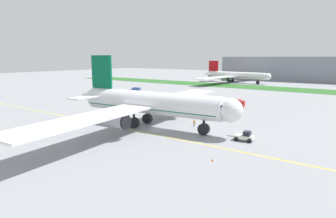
# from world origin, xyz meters

# --- Properties ---
(ground_plane) EXTENTS (600.00, 600.00, 0.00)m
(ground_plane) POSITION_xyz_m (0.00, 0.00, 0.00)
(ground_plane) COLOR gray
(ground_plane) RESTS_ON ground
(apron_taxi_line) EXTENTS (280.00, 0.36, 0.01)m
(apron_taxi_line) POSITION_xyz_m (0.00, -3.86, 0.00)
(apron_taxi_line) COLOR yellow
(apron_taxi_line) RESTS_ON ground
(grass_median_strip) EXTENTS (320.00, 24.00, 0.10)m
(grass_median_strip) POSITION_xyz_m (0.00, 113.15, 0.05)
(grass_median_strip) COLOR #2D6628
(grass_median_strip) RESTS_ON ground
(airliner_foreground) EXTENTS (48.16, 75.08, 18.06)m
(airliner_foreground) POSITION_xyz_m (-3.72, 1.08, 6.13)
(airliner_foreground) COLOR white
(airliner_foreground) RESTS_ON ground
(pushback_tug) EXTENTS (5.85, 2.84, 2.12)m
(pushback_tug) POSITION_xyz_m (20.80, 3.48, 0.97)
(pushback_tug) COLOR white
(pushback_tug) RESTS_ON ground
(ground_crew_wingwalker_port) EXTENTS (0.55, 0.31, 1.60)m
(ground_crew_wingwalker_port) POSITION_xyz_m (5.26, 8.56, 0.97)
(ground_crew_wingwalker_port) COLOR black
(ground_crew_wingwalker_port) RESTS_ON ground
(traffic_cone_near_nose) EXTENTS (0.36, 0.36, 0.58)m
(traffic_cone_near_nose) POSITION_xyz_m (20.93, -11.31, 0.28)
(traffic_cone_near_nose) COLOR #F2590C
(traffic_cone_near_nose) RESTS_ON ground
(service_truck_baggage_loader) EXTENTS (4.96, 2.90, 2.83)m
(service_truck_baggage_loader) POSITION_xyz_m (-53.87, 50.88, 1.52)
(service_truck_baggage_loader) COLOR #33478C
(service_truck_baggage_loader) RESTS_ON ground
(service_truck_fuel_bowser) EXTENTS (5.74, 3.34, 2.71)m
(service_truck_fuel_bowser) POSITION_xyz_m (2.68, 42.06, 1.50)
(service_truck_fuel_bowser) COLOR #B21E19
(service_truck_fuel_bowser) RESTS_ON ground
(parked_airliner_far_left) EXTENTS (51.61, 83.38, 15.10)m
(parked_airliner_far_left) POSITION_xyz_m (-38.89, 136.36, 5.13)
(parked_airliner_far_left) COLOR white
(parked_airliner_far_left) RESTS_ON ground
(terminal_building) EXTENTS (114.33, 20.00, 18.00)m
(terminal_building) POSITION_xyz_m (-6.09, 177.07, 9.00)
(terminal_building) COLOR gray
(terminal_building) RESTS_ON ground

